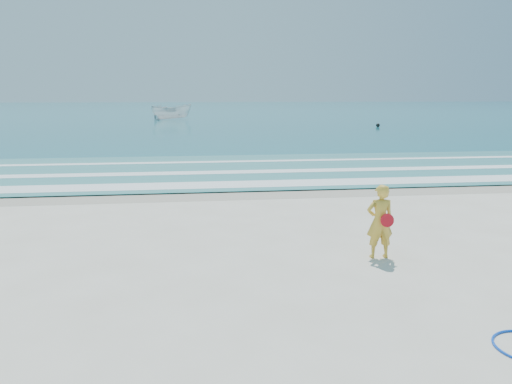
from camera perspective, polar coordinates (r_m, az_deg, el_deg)
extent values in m
plane|color=silver|center=(8.16, 3.30, -12.37)|extent=(400.00, 400.00, 0.00)
cube|color=#B2A893|center=(16.73, -2.41, -0.08)|extent=(400.00, 2.40, 0.00)
cube|color=#19727F|center=(112.40, -6.79, 9.41)|extent=(400.00, 190.00, 0.04)
cube|color=#59B7AD|center=(21.64, -3.58, 2.59)|extent=(400.00, 10.00, 0.01)
cube|color=white|center=(17.99, -2.78, 0.88)|extent=(400.00, 1.40, 0.01)
cube|color=white|center=(20.85, -3.43, 2.28)|extent=(400.00, 0.90, 0.01)
cube|color=white|center=(24.10, -3.99, 3.48)|extent=(400.00, 0.60, 0.01)
imported|color=silver|center=(65.20, -9.62, 9.02)|extent=(5.33, 2.64, 1.97)
sphere|color=black|center=(51.14, 13.76, 7.43)|extent=(0.38, 0.38, 0.38)
imported|color=gold|center=(10.28, 13.97, -3.28)|extent=(0.55, 0.37, 1.50)
cylinder|color=red|center=(10.13, 14.77, -3.15)|extent=(0.27, 0.08, 0.27)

